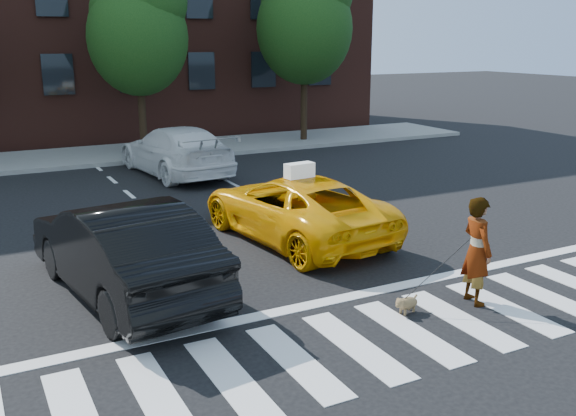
{
  "coord_description": "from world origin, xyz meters",
  "views": [
    {
      "loc": [
        -5.87,
        -7.18,
        4.4
      ],
      "look_at": [
        -0.13,
        3.83,
        1.1
      ],
      "focal_mm": 40.0,
      "sensor_mm": 36.0,
      "label": 1
    }
  ],
  "objects_px": {
    "white_suv": "(176,151)",
    "woman": "(477,251)",
    "black_sedan": "(123,249)",
    "tree_mid": "(138,25)",
    "tree_right": "(305,16)",
    "dog": "(406,303)",
    "taxi": "(295,207)"
  },
  "relations": [
    {
      "from": "dog",
      "to": "tree_right",
      "type": "bearing_deg",
      "value": 53.83
    },
    {
      "from": "black_sedan",
      "to": "dog",
      "type": "height_order",
      "value": "black_sedan"
    },
    {
      "from": "taxi",
      "to": "black_sedan",
      "type": "bearing_deg",
      "value": 13.03
    },
    {
      "from": "tree_mid",
      "to": "white_suv",
      "type": "relative_size",
      "value": 1.29
    },
    {
      "from": "tree_right",
      "to": "taxi",
      "type": "bearing_deg",
      "value": -119.84
    },
    {
      "from": "tree_mid",
      "to": "woman",
      "type": "distance_m",
      "value": 17.06
    },
    {
      "from": "tree_right",
      "to": "woman",
      "type": "bearing_deg",
      "value": -109.44
    },
    {
      "from": "tree_right",
      "to": "white_suv",
      "type": "height_order",
      "value": "tree_right"
    },
    {
      "from": "tree_mid",
      "to": "black_sedan",
      "type": "height_order",
      "value": "tree_mid"
    },
    {
      "from": "black_sedan",
      "to": "dog",
      "type": "bearing_deg",
      "value": 134.69
    },
    {
      "from": "tree_right",
      "to": "black_sedan",
      "type": "relative_size",
      "value": 1.5
    },
    {
      "from": "tree_mid",
      "to": "white_suv",
      "type": "xyz_separation_m",
      "value": [
        -0.02,
        -3.91,
        -4.05
      ]
    },
    {
      "from": "white_suv",
      "to": "woman",
      "type": "relative_size",
      "value": 2.96
    },
    {
      "from": "tree_mid",
      "to": "tree_right",
      "type": "height_order",
      "value": "tree_right"
    },
    {
      "from": "white_suv",
      "to": "tree_mid",
      "type": "bearing_deg",
      "value": -95.93
    },
    {
      "from": "taxi",
      "to": "white_suv",
      "type": "height_order",
      "value": "white_suv"
    },
    {
      "from": "tree_mid",
      "to": "black_sedan",
      "type": "xyz_separation_m",
      "value": [
        -4.06,
        -13.43,
        -4.01
      ]
    },
    {
      "from": "black_sedan",
      "to": "woman",
      "type": "height_order",
      "value": "woman"
    },
    {
      "from": "tree_mid",
      "to": "dog",
      "type": "height_order",
      "value": "tree_mid"
    },
    {
      "from": "white_suv",
      "to": "woman",
      "type": "bearing_deg",
      "value": 89.72
    },
    {
      "from": "tree_mid",
      "to": "woman",
      "type": "height_order",
      "value": "tree_mid"
    },
    {
      "from": "tree_mid",
      "to": "woman",
      "type": "xyz_separation_m",
      "value": [
        1.15,
        -16.56,
        -3.92
      ]
    },
    {
      "from": "dog",
      "to": "taxi",
      "type": "bearing_deg",
      "value": 73.43
    },
    {
      "from": "taxi",
      "to": "dog",
      "type": "xyz_separation_m",
      "value": [
        -0.31,
        -4.46,
        -0.55
      ]
    },
    {
      "from": "dog",
      "to": "black_sedan",
      "type": "bearing_deg",
      "value": 130.07
    },
    {
      "from": "black_sedan",
      "to": "white_suv",
      "type": "distance_m",
      "value": 10.34
    },
    {
      "from": "tree_mid",
      "to": "tree_right",
      "type": "bearing_deg",
      "value": -0.0
    },
    {
      "from": "tree_right",
      "to": "white_suv",
      "type": "xyz_separation_m",
      "value": [
        -7.02,
        -3.91,
        -4.46
      ]
    },
    {
      "from": "black_sedan",
      "to": "white_suv",
      "type": "height_order",
      "value": "black_sedan"
    },
    {
      "from": "woman",
      "to": "dog",
      "type": "height_order",
      "value": "woman"
    },
    {
      "from": "black_sedan",
      "to": "woman",
      "type": "xyz_separation_m",
      "value": [
        5.21,
        -3.14,
        0.09
      ]
    },
    {
      "from": "woman",
      "to": "black_sedan",
      "type": "bearing_deg",
      "value": 68.06
    }
  ]
}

